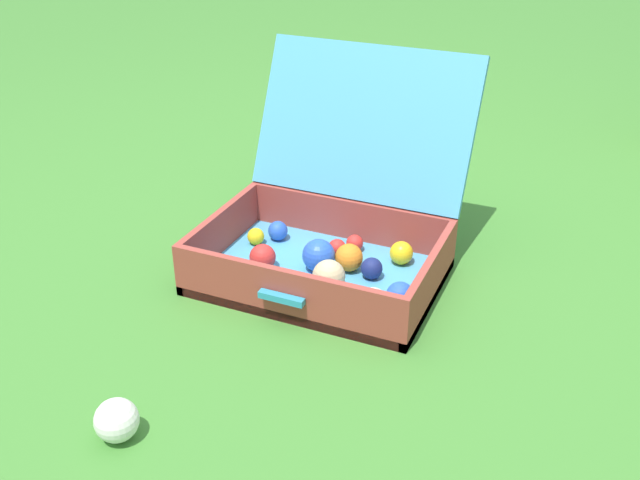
% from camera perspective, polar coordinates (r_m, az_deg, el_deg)
% --- Properties ---
extents(ground_plane, '(16.00, 16.00, 0.00)m').
position_cam_1_polar(ground_plane, '(1.85, -1.33, -2.96)').
color(ground_plane, '#3D7A2D').
extents(open_suitcase, '(0.59, 0.62, 0.51)m').
position_cam_1_polar(open_suitcase, '(1.84, 1.02, 0.87)').
color(open_suitcase, '#4799C6').
rests_on(open_suitcase, ground).
extents(stray_ball_on_grass, '(0.08, 0.08, 0.08)m').
position_cam_1_polar(stray_ball_on_grass, '(1.42, -15.68, -13.46)').
color(stray_ball_on_grass, white).
rests_on(stray_ball_on_grass, ground).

